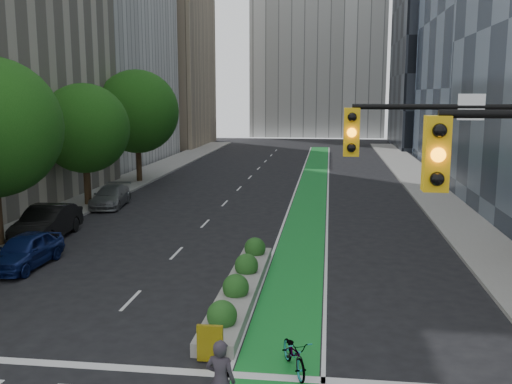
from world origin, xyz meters
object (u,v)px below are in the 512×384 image
(bicycle, at_px, (294,354))
(cyclist, at_px, (221,381))
(median_planter, at_px, (241,285))
(parked_car_left_mid, at_px, (47,223))
(parked_car_left_near, at_px, (25,250))
(parked_car_left_far, at_px, (111,196))

(bicycle, relative_size, cyclist, 0.95)
(median_planter, distance_m, parked_car_left_mid, 12.61)
(bicycle, relative_size, parked_car_left_mid, 0.36)
(parked_car_left_near, distance_m, parked_car_left_far, 12.90)
(cyclist, bearing_deg, median_planter, -73.48)
(bicycle, height_order, parked_car_left_near, parked_car_left_near)
(parked_car_left_mid, bearing_deg, bicycle, -45.76)
(parked_car_left_near, height_order, parked_car_left_far, parked_car_left_near)
(parked_car_left_mid, bearing_deg, parked_car_left_near, -75.77)
(parked_car_left_mid, bearing_deg, cyclist, -54.50)
(median_planter, relative_size, parked_car_left_far, 2.25)
(parked_car_left_far, bearing_deg, median_planter, -60.65)
(bicycle, distance_m, parked_car_left_near, 13.83)
(cyclist, xyz_separation_m, parked_car_left_near, (-10.12, 10.07, -0.23))
(parked_car_left_far, bearing_deg, parked_car_left_mid, -96.19)
(cyclist, distance_m, parked_car_left_mid, 18.56)
(cyclist, distance_m, parked_car_left_near, 14.28)
(median_planter, bearing_deg, bicycle, -67.41)
(parked_car_left_mid, bearing_deg, parked_car_left_far, 87.23)
(parked_car_left_near, distance_m, parked_car_left_mid, 4.71)
(bicycle, distance_m, parked_car_left_far, 24.15)
(bicycle, bearing_deg, parked_car_left_far, 102.08)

